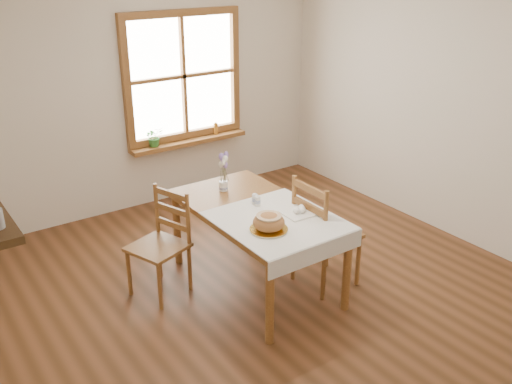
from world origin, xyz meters
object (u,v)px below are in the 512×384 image
Objects in this scene: chair_right at (327,231)px; bread_plate at (269,229)px; dining_table at (256,217)px; flower_vase at (223,187)px; chair_left at (158,246)px.

chair_right is 0.75m from bread_plate.
bread_plate reaches higher than dining_table.
dining_table is 1.57× the size of chair_right.
flower_vase is at bearing 81.32° from bread_plate.
chair_right reaches higher than dining_table.
flower_vase is at bearing 34.73° from chair_right.
chair_left is 1.47m from chair_right.
chair_left is at bearing 154.00° from dining_table.
dining_table is 18.15× the size of flower_vase.
chair_left is 10.44× the size of flower_vase.
flower_vase is at bearing 93.83° from dining_table.
flower_vase is (0.14, 0.89, 0.03)m from bread_plate.
chair_left reaches higher than flower_vase.
chair_left is 3.15× the size of bread_plate.
chair_right reaches higher than chair_left.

